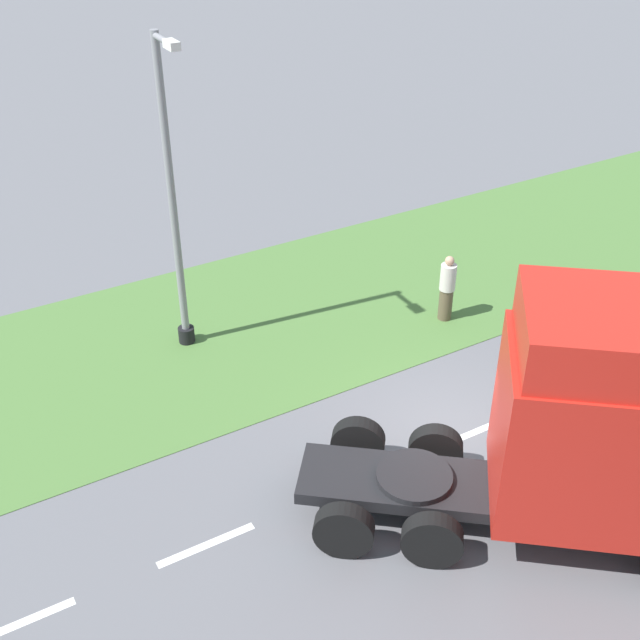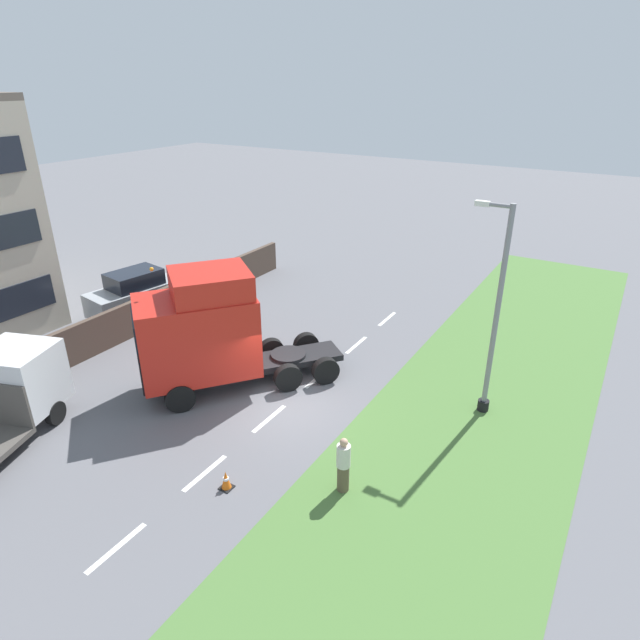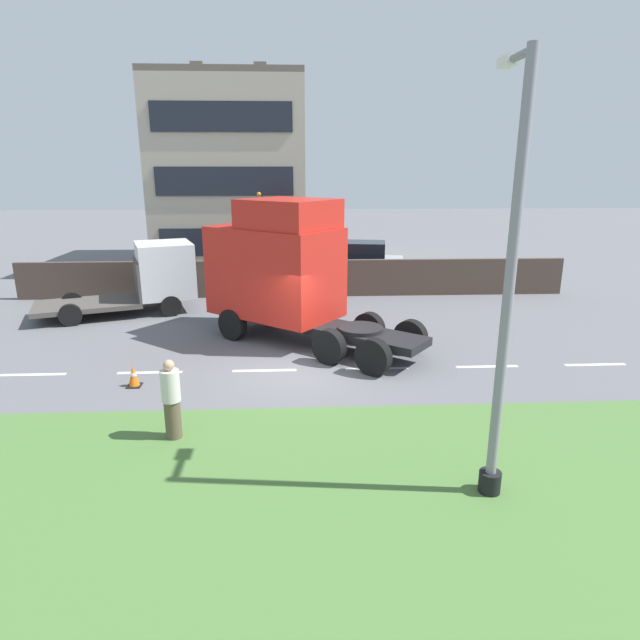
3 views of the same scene
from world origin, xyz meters
TOP-DOWN VIEW (x-y plane):
  - ground_plane at (0.00, 0.00)m, footprint 120.00×120.00m
  - grass_verge at (-6.00, 0.00)m, footprint 7.00×44.00m
  - lane_markings at (0.00, -0.70)m, footprint 0.16×17.80m
  - lorry_cab at (3.02, 0.42)m, footprint 6.34×7.05m
  - lamp_post at (-6.02, -3.37)m, footprint 1.31×0.39m
  - pedestrian at (-3.81, 2.61)m, footprint 0.39×0.39m
  - traffic_cone_lead at (-0.95, 4.26)m, footprint 0.36×0.36m

SIDE VIEW (x-z plane):
  - ground_plane at x=0.00m, z-range 0.00..0.00m
  - lane_markings at x=0.00m, z-range 0.00..0.00m
  - grass_verge at x=-6.00m, z-range 0.00..0.01m
  - traffic_cone_lead at x=-0.95m, z-range -0.01..0.57m
  - pedestrian at x=-3.81m, z-range -0.01..1.74m
  - lorry_cab at x=3.02m, z-range -0.05..4.67m
  - lamp_post at x=-6.02m, z-range -0.34..6.88m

